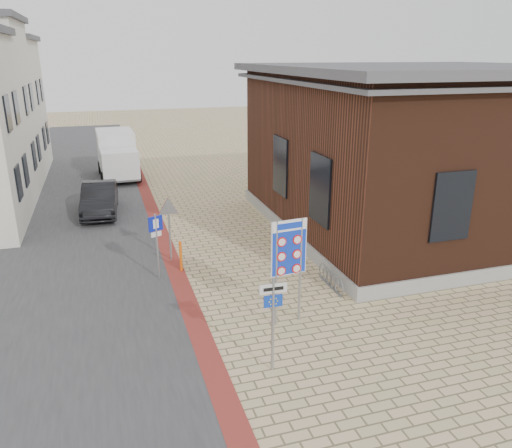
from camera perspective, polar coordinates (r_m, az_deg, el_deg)
ground at (r=13.90m, az=2.35°, el=-12.41°), size 120.00×120.00×0.00m
road_strip at (r=27.18m, az=-19.68°, el=2.37°), size 7.00×60.00×0.02m
curb_strip at (r=22.45m, az=-11.09°, el=-0.20°), size 0.60×40.00×0.02m
brick_building at (r=22.68m, az=18.37°, el=8.45°), size 13.00×13.00×6.80m
bike_rack at (r=16.49m, az=8.54°, el=-6.29°), size 0.08×1.80×0.60m
sedan at (r=24.76m, az=-17.44°, el=2.79°), size 1.83×4.50×1.45m
box_truck at (r=31.80m, az=-15.58°, el=7.69°), size 2.41×5.34×2.76m
border_sign at (r=13.49m, az=3.77°, el=-2.96°), size 1.04×0.16×3.06m
essen_sign at (r=11.69m, az=1.95°, el=-9.83°), size 0.65×0.07×2.42m
parking_sign at (r=16.73m, az=-11.32°, el=-1.33°), size 0.48×0.23×2.29m
yield_sign at (r=18.12m, az=-9.96°, el=1.14°), size 0.83×0.08×2.35m
bollard at (r=17.53m, az=-8.59°, el=-3.69°), size 0.11×0.11×1.11m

